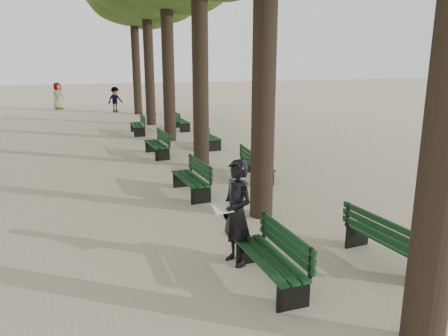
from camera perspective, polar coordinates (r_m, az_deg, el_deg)
name	(u,v)px	position (r m, az deg, el deg)	size (l,w,h in m)	color
ground	(249,289)	(7.10, 3.32, -15.55)	(120.00, 120.00, 0.00)	#B8A88B
bench_left_0	(269,268)	(7.15, 5.95, -12.89)	(0.61, 1.81, 0.92)	black
bench_left_1	(191,185)	(11.55, -4.36, -2.21)	(0.69, 1.83, 0.92)	black
bench_left_2	(157,149)	(16.28, -8.76, 2.48)	(0.69, 1.83, 0.92)	black
bench_left_3	(138,128)	(21.28, -11.23, 5.09)	(0.62, 1.81, 0.92)	black
bench_right_0	(387,249)	(8.29, 20.57, -9.86)	(0.73, 1.84, 0.92)	black
bench_right_1	(257,170)	(13.07, 4.30, -0.27)	(0.72, 1.84, 0.92)	black
bench_right_2	(208,141)	(17.73, -2.09, 3.58)	(0.66, 1.83, 0.92)	black
bench_right_3	(181,124)	(22.25, -5.62, 5.68)	(0.59, 1.81, 0.92)	black
man_with_map	(237,213)	(7.54, 1.68, -5.86)	(0.72, 0.83, 1.88)	black
pedestrian_c	(203,102)	(27.31, -2.81, 8.63)	(1.06, 0.36, 1.81)	#262628
pedestrian_b	(115,100)	(30.42, -14.02, 8.67)	(1.09, 0.34, 1.68)	#262628
pedestrian_d	(58,96)	(33.30, -20.87, 8.78)	(0.92, 0.38, 1.88)	#262628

